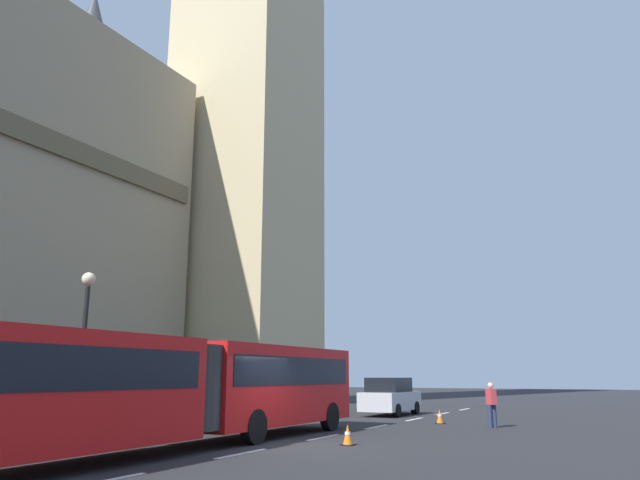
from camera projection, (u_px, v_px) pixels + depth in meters
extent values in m
plane|color=#262628|center=(286.00, 445.00, 17.17)|extent=(160.00, 160.00, 0.00)
cube|color=silver|center=(242.00, 454.00, 15.22)|extent=(2.20, 0.16, 0.01)
cube|color=silver|center=(323.00, 437.00, 19.21)|extent=(2.20, 0.16, 0.01)
cube|color=silver|center=(377.00, 427.00, 23.19)|extent=(2.20, 0.16, 0.01)
cube|color=silver|center=(415.00, 419.00, 27.18)|extent=(2.20, 0.16, 0.01)
cube|color=silver|center=(443.00, 414.00, 31.16)|extent=(2.20, 0.16, 0.01)
cube|color=silver|center=(464.00, 409.00, 35.15)|extent=(2.20, 0.16, 0.01)
cube|color=#C6B284|center=(249.00, 74.00, 47.90)|extent=(9.02, 9.02, 51.19)
cone|color=#383D42|center=(93.00, 20.00, 38.92)|extent=(2.40, 2.40, 4.18)
cube|color=red|center=(266.00, 385.00, 20.18)|extent=(8.02, 2.50, 2.50)
cube|color=black|center=(267.00, 371.00, 20.28)|extent=(7.38, 2.54, 0.90)
cube|color=red|center=(38.00, 390.00, 12.45)|extent=(8.02, 2.50, 2.50)
cube|color=black|center=(40.00, 369.00, 12.55)|extent=(7.38, 2.54, 0.90)
cylinder|color=#2D2D2D|center=(179.00, 387.00, 16.32)|extent=(2.38, 2.38, 2.25)
cylinder|color=black|center=(330.00, 417.00, 21.65)|extent=(1.00, 0.30, 1.00)
cylinder|color=black|center=(254.00, 427.00, 17.34)|extent=(1.00, 0.30, 1.00)
cube|color=#B7B7BC|center=(391.00, 401.00, 30.16)|extent=(4.40, 1.80, 0.90)
cube|color=black|center=(389.00, 385.00, 30.16)|extent=(2.46, 1.66, 0.70)
cylinder|color=black|center=(415.00, 408.00, 30.93)|extent=(0.64, 0.30, 0.64)
cylinder|color=black|center=(396.00, 411.00, 28.49)|extent=(0.64, 0.30, 0.64)
cube|color=black|center=(348.00, 445.00, 17.07)|extent=(0.36, 0.36, 0.03)
cone|color=orange|center=(348.00, 434.00, 17.14)|extent=(0.28, 0.28, 0.55)
cylinder|color=white|center=(348.00, 433.00, 17.14)|extent=(0.17, 0.17, 0.08)
cube|color=black|center=(440.00, 423.00, 24.72)|extent=(0.36, 0.36, 0.03)
cone|color=orange|center=(440.00, 416.00, 24.79)|extent=(0.28, 0.28, 0.55)
cylinder|color=white|center=(440.00, 415.00, 24.80)|extent=(0.17, 0.17, 0.08)
cylinder|color=black|center=(75.00, 435.00, 18.48)|extent=(0.32, 0.32, 0.30)
cylinder|color=black|center=(82.00, 361.00, 18.98)|extent=(0.16, 0.16, 4.80)
sphere|color=beige|center=(89.00, 279.00, 19.57)|extent=(0.44, 0.44, 0.44)
cylinder|color=#262D4C|center=(495.00, 416.00, 22.88)|extent=(0.16, 0.16, 0.86)
cylinder|color=#262D4C|center=(490.00, 416.00, 22.82)|extent=(0.16, 0.16, 0.86)
cube|color=#BF383F|center=(491.00, 397.00, 23.01)|extent=(0.46, 0.45, 0.60)
sphere|color=beige|center=(490.00, 385.00, 23.10)|extent=(0.22, 0.22, 0.22)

